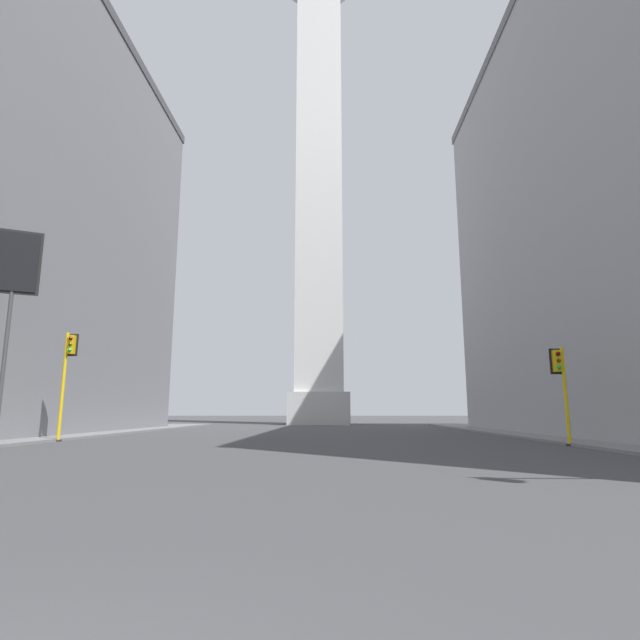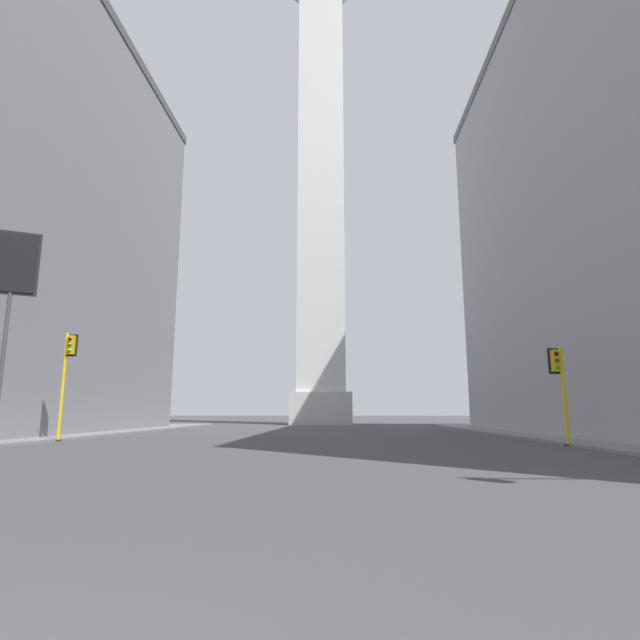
{
  "view_description": "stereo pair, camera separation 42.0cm",
  "coord_description": "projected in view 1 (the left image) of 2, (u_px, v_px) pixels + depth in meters",
  "views": [
    {
      "loc": [
        2.13,
        -2.2,
        1.67
      ],
      "look_at": [
        0.92,
        36.48,
        8.79
      ],
      "focal_mm": 28.0,
      "sensor_mm": 36.0,
      "label": 1
    },
    {
      "loc": [
        2.55,
        -2.19,
        1.67
      ],
      "look_at": [
        0.92,
        36.48,
        8.79
      ],
      "focal_mm": 28.0,
      "sensor_mm": 36.0,
      "label": 2
    }
  ],
  "objects": [
    {
      "name": "sidewalk_right",
      "position": [
        625.0,
        445.0,
        24.1
      ],
      "size": [
        5.0,
        76.8,
        0.15
      ],
      "primitive_type": "cube",
      "color": "slate",
      "rests_on": "ground_plane"
    },
    {
      "name": "obelisk",
      "position": [
        320.0,
        178.0,
        71.07
      ],
      "size": [
        7.86,
        7.86,
        70.99
      ],
      "color": "silver",
      "rests_on": "ground_plane"
    },
    {
      "name": "traffic_light_mid_right",
      "position": [
        561.0,
        380.0,
        25.16
      ],
      "size": [
        0.78,
        0.51,
        4.91
      ],
      "color": "yellow",
      "rests_on": "ground_plane"
    },
    {
      "name": "traffic_light_mid_left",
      "position": [
        67.0,
        369.0,
        28.95
      ],
      "size": [
        0.77,
        0.51,
        6.24
      ],
      "color": "yellow",
      "rests_on": "ground_plane"
    }
  ]
}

